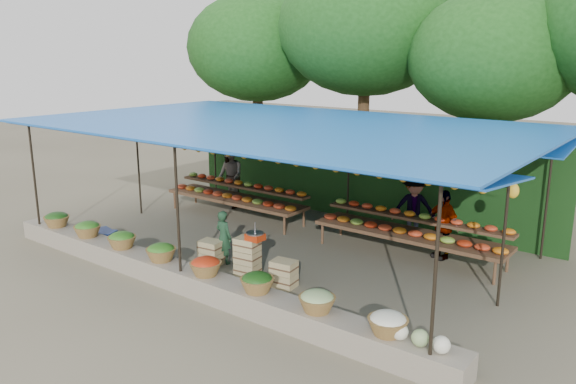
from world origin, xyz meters
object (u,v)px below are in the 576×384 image
Objects in this scene: weighing_scale at (255,236)px; blue_crate_front at (104,238)px; crate_counter at (246,260)px; blue_crate_back at (103,236)px; vendor_seated at (224,237)px.

weighing_scale is 4.15m from blue_crate_front.
blue_crate_back is at bearing -172.53° from crate_counter.
crate_counter reaches higher than blue_crate_back.
vendor_seated reaches higher than crate_counter.
crate_counter is 0.59m from weighing_scale.
weighing_scale is at bearing 0.00° from crate_counter.
crate_counter is 4.73× the size of blue_crate_back.
weighing_scale is 1.11m from vendor_seated.
vendor_seated is (-1.05, 0.22, -0.29)m from weighing_scale.
blue_crate_front is (-4.04, -0.60, -0.70)m from weighing_scale.
weighing_scale reaches higher than blue_crate_back.
vendor_seated reaches higher than blue_crate_front.
blue_crate_front is (-2.99, -0.82, -0.41)m from vendor_seated.
weighing_scale is 0.32× the size of vendor_seated.
vendor_seated is at bearing 168.13° from weighing_scale.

